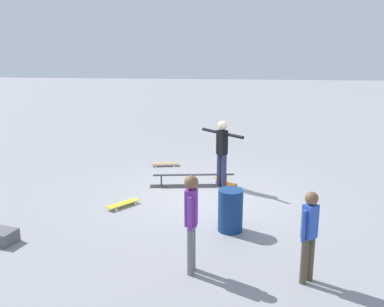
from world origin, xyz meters
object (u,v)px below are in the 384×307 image
at_px(loose_skateboard_yellow, 123,204).
at_px(trash_bin, 230,210).
at_px(bystander_blue_shirt, 309,232).
at_px(skater_main, 222,149).
at_px(grind_rail, 194,181).
at_px(skateboard_main, 224,182).
at_px(loose_skateboard_natural, 165,164).
at_px(bystander_purple_shirt, 191,219).

relative_size(loose_skateboard_yellow, trash_bin, 0.88).
distance_m(bystander_blue_shirt, trash_bin, 2.23).
bearing_deg(skater_main, grind_rail, -135.92).
bearing_deg(skateboard_main, grind_rail, -108.26).
height_order(loose_skateboard_natural, trash_bin, trash_bin).
relative_size(grind_rail, trash_bin, 2.65).
bearing_deg(grind_rail, loose_skateboard_yellow, 39.66).
distance_m(skater_main, skateboard_main, 0.94).
xyz_separation_m(grind_rail, bystander_blue_shirt, (-2.16, 4.48, 0.71)).
xyz_separation_m(loose_skateboard_natural, loose_skateboard_yellow, (0.48, 3.35, 0.00)).
xyz_separation_m(bystander_purple_shirt, loose_skateboard_yellow, (1.81, -2.75, -0.86)).
height_order(skater_main, loose_skateboard_yellow, skater_main).
bearing_deg(loose_skateboard_yellow, loose_skateboard_natural, 30.85).
bearing_deg(loose_skateboard_natural, grind_rail, 110.20).
distance_m(skater_main, loose_skateboard_yellow, 2.87).
relative_size(skater_main, loose_skateboard_yellow, 2.29).
distance_m(skater_main, bystander_purple_shirt, 4.37).
xyz_separation_m(skateboard_main, trash_bin, (-0.16, 2.84, 0.35)).
height_order(skater_main, trash_bin, skater_main).
distance_m(skateboard_main, trash_bin, 2.87).
distance_m(skateboard_main, bystander_purple_shirt, 4.63).
bearing_deg(grind_rail, trash_bin, 102.46).
bearing_deg(loose_skateboard_natural, bystander_purple_shirt, 92.78).
xyz_separation_m(grind_rail, loose_skateboard_natural, (1.01, -1.76, -0.07)).
distance_m(loose_skateboard_natural, trash_bin, 4.84).
relative_size(grind_rail, skateboard_main, 2.87).
relative_size(skater_main, trash_bin, 2.01).
bearing_deg(trash_bin, loose_skateboard_yellow, -23.76).
xyz_separation_m(bystander_blue_shirt, loose_skateboard_yellow, (3.64, -2.90, -0.77)).
bearing_deg(loose_skateboard_yellow, trash_bin, -74.76).
bearing_deg(bystander_purple_shirt, grind_rail, -174.28).
bearing_deg(skateboard_main, bystander_purple_shirt, -37.23).
xyz_separation_m(skateboard_main, loose_skateboard_yellow, (2.27, 1.77, 0.00)).
relative_size(skateboard_main, loose_skateboard_natural, 0.96).
height_order(skater_main, skateboard_main, skater_main).
xyz_separation_m(bystander_purple_shirt, loose_skateboard_natural, (1.33, -6.10, -0.86)).
relative_size(skater_main, bystander_purple_shirt, 1.03).
distance_m(grind_rail, skater_main, 1.11).
relative_size(grind_rail, bystander_purple_shirt, 1.36).
distance_m(loose_skateboard_yellow, trash_bin, 2.68).
bearing_deg(grind_rail, skater_main, 174.24).
bearing_deg(trash_bin, skateboard_main, -86.71).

